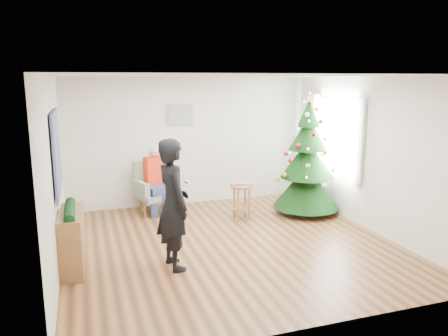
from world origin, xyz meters
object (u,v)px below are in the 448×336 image
object	(u,v)px
standing_man	(173,204)
stool	(242,202)
armchair	(155,194)
console	(72,240)
christmas_tree	(307,161)

from	to	relation	value
standing_man	stool	bearing A→B (deg)	-52.97
armchair	standing_man	size ratio (longest dim) A/B	0.55
stool	console	distance (m)	3.20
christmas_tree	standing_man	xyz separation A→B (m)	(-2.94, -1.67, -0.13)
standing_man	console	world-z (taller)	standing_man
christmas_tree	console	distance (m)	4.49
armchair	standing_man	distance (m)	2.68
christmas_tree	armchair	bearing A→B (deg)	160.88
christmas_tree	console	bearing A→B (deg)	-163.44
stool	console	world-z (taller)	console
console	stool	bearing A→B (deg)	26.41
christmas_tree	console	size ratio (longest dim) A/B	2.28
armchair	console	world-z (taller)	armchair
stool	armchair	bearing A→B (deg)	146.25
christmas_tree	console	world-z (taller)	christmas_tree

